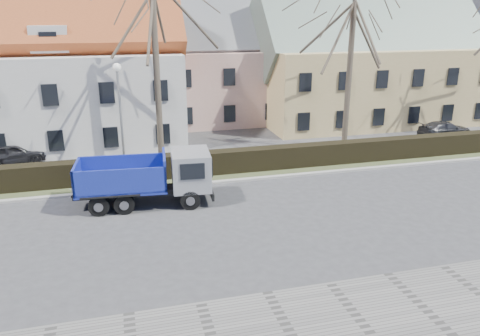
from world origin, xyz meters
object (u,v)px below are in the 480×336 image
object	(u,v)px
dump_truck	(140,179)
cart_frame	(71,193)
parked_car_b	(445,129)
streetlight	(121,121)
parked_car_a	(14,153)

from	to	relation	value
dump_truck	cart_frame	bearing A→B (deg)	158.10
parked_car_b	dump_truck	bearing A→B (deg)	104.69
parked_car_b	cart_frame	bearing A→B (deg)	98.98
streetlight	parked_car_a	bearing A→B (deg)	147.02
streetlight	parked_car_a	distance (m)	8.13
parked_car_a	parked_car_b	size ratio (longest dim) A/B	0.90
dump_truck	parked_car_b	bearing A→B (deg)	22.38
cart_frame	parked_car_a	bearing A→B (deg)	118.76
dump_truck	streetlight	distance (m)	4.77
parked_car_a	streetlight	bearing A→B (deg)	-134.40
dump_truck	parked_car_a	size ratio (longest dim) A/B	1.78
parked_car_b	streetlight	bearing A→B (deg)	93.87
dump_truck	parked_car_a	distance (m)	11.15
cart_frame	parked_car_b	bearing A→B (deg)	12.11
cart_frame	parked_car_a	distance (m)	7.86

